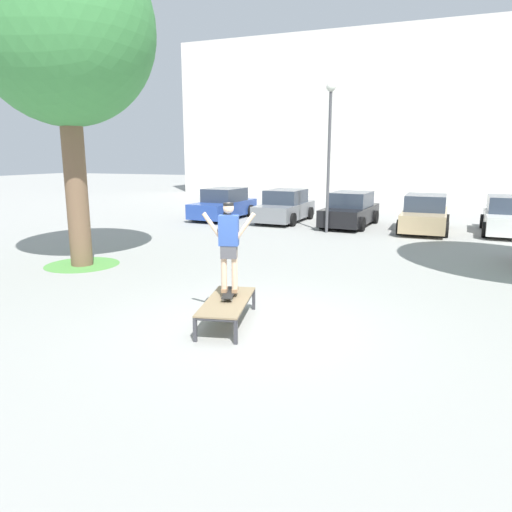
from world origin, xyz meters
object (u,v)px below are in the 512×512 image
object	(u,v)px
tree_near_left	(64,30)
car_black	(350,210)
skateboard	(230,293)
car_white	(508,217)
skater	(229,241)
car_tan	(425,215)
light_post	(329,136)
skate_box	(227,303)
car_blue	(224,205)
car_grey	(285,207)

from	to	relation	value
tree_near_left	car_black	bearing A→B (deg)	60.76
skateboard	car_white	distance (m)	14.66
skater	car_tan	world-z (taller)	skater
car_black	light_post	world-z (taller)	light_post
skateboard	skate_box	bearing A→B (deg)	-78.07
skate_box	car_blue	world-z (taller)	car_blue
car_tan	light_post	size ratio (longest dim) A/B	0.73
car_blue	skateboard	bearing A→B (deg)	-64.76
car_blue	car_grey	bearing A→B (deg)	2.06
car_white	light_post	xyz separation A→B (m)	(-6.84, -2.30, 3.13)
skater	car_white	distance (m)	14.69
skateboard	tree_near_left	xyz separation A→B (m)	(-5.87, 2.72, 5.74)
tree_near_left	car_blue	size ratio (longest dim) A/B	2.05
car_tan	tree_near_left	bearing A→B (deg)	-131.79
car_black	car_tan	world-z (taller)	same
car_blue	car_tan	distance (m)	9.45
car_grey	car_tan	bearing A→B (deg)	-6.45
skate_box	skateboard	size ratio (longest dim) A/B	2.45
car_blue	car_grey	size ratio (longest dim) A/B	1.01
skateboard	light_post	bearing A→B (deg)	93.02
skate_box	car_blue	distance (m)	15.02
car_blue	light_post	size ratio (longest dim) A/B	0.74
car_tan	light_post	world-z (taller)	light_post
skateboard	car_blue	distance (m)	14.80
skate_box	car_grey	distance (m)	14.09
skater	tree_near_left	world-z (taller)	tree_near_left
car_white	car_blue	bearing A→B (deg)	179.42
car_tan	car_grey	bearing A→B (deg)	173.55
tree_near_left	car_black	size ratio (longest dim) A/B	2.04
car_white	skater	bearing A→B (deg)	-115.31
skater	car_black	size ratio (longest dim) A/B	0.39
skater	tree_near_left	size ratio (longest dim) A/B	0.19
skate_box	light_post	distance (m)	11.70
light_post	skate_box	bearing A→B (deg)	-86.81
tree_near_left	car_grey	xyz separation A→B (m)	(2.71, 10.78, -5.58)
car_grey	car_white	size ratio (longest dim) A/B	1.00
skater	car_tan	bearing A→B (deg)	76.28
car_black	car_tan	size ratio (longest dim) A/B	1.02
car_grey	car_tan	xyz separation A→B (m)	(6.29, -0.71, 0.00)
skate_box	car_white	size ratio (longest dim) A/B	0.47
skate_box	car_grey	bearing A→B (deg)	103.19
car_tan	skater	bearing A→B (deg)	-103.72
car_black	car_tan	bearing A→B (deg)	-7.10
skate_box	skater	distance (m)	1.14
car_white	light_post	size ratio (longest dim) A/B	0.73
skate_box	tree_near_left	distance (m)	8.83
car_grey	car_black	world-z (taller)	same
car_grey	tree_near_left	bearing A→B (deg)	-104.10
tree_near_left	car_tan	bearing A→B (deg)	48.21
car_blue	car_black	world-z (taller)	same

